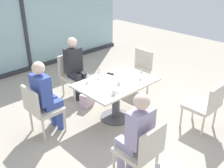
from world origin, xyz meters
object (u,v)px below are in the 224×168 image
at_px(person_front_left, 136,132).
at_px(cell_phone_on_table, 110,74).
at_px(wine_glass_3, 119,83).
at_px(chair_front_right, 206,104).
at_px(dining_table_main, 116,91).
at_px(person_near_window, 75,65).
at_px(chair_near_window, 73,73).
at_px(wine_glass_0, 99,71).
at_px(handbag_0, 87,99).
at_px(chair_far_left, 41,107).
at_px(chair_far_right, 139,68).
at_px(person_far_left, 45,94).
at_px(wine_glass_1, 141,71).
at_px(wine_glass_2, 88,75).
at_px(chair_front_left, 142,149).
at_px(coffee_cup, 114,92).

xyz_separation_m(person_front_left, cell_phone_on_table, (0.96, 1.48, 0.03)).
bearing_deg(person_front_left, wine_glass_3, 56.59).
xyz_separation_m(chair_front_right, wine_glass_3, (-1.01, 1.01, 0.37)).
distance_m(dining_table_main, person_near_window, 1.18).
distance_m(chair_near_window, wine_glass_3, 1.61).
height_order(wine_glass_0, handbag_0, wine_glass_0).
xyz_separation_m(chair_far_left, chair_far_right, (2.39, 0.00, 0.00)).
bearing_deg(dining_table_main, chair_front_right, -57.86).
bearing_deg(person_far_left, chair_far_left, 180.00).
xyz_separation_m(dining_table_main, wine_glass_1, (0.43, -0.19, 0.31)).
bearing_deg(chair_front_right, dining_table_main, 122.14).
relative_size(person_far_left, cell_phone_on_table, 8.75).
bearing_deg(wine_glass_2, chair_far_left, 168.07).
bearing_deg(person_far_left, wine_glass_0, -10.27).
bearing_deg(wine_glass_0, chair_front_left, -113.73).
distance_m(chair_far_left, person_front_left, 1.73).
distance_m(dining_table_main, chair_near_window, 1.28).
relative_size(chair_front_left, coffee_cup, 9.67).
bearing_deg(cell_phone_on_table, wine_glass_1, -74.13).
relative_size(chair_far_right, wine_glass_2, 4.70).
bearing_deg(dining_table_main, person_front_left, -124.48).
bearing_deg(chair_near_window, chair_far_right, -32.91).
xyz_separation_m(chair_front_left, chair_far_left, (-0.39, 1.79, 0.00)).
relative_size(wine_glass_0, cell_phone_on_table, 1.28).
distance_m(chair_front_left, person_far_left, 1.82).
xyz_separation_m(person_front_left, wine_glass_3, (0.59, 0.90, 0.16)).
distance_m(wine_glass_0, wine_glass_1, 0.74).
xyz_separation_m(chair_front_right, wine_glass_1, (-0.38, 1.09, 0.37)).
distance_m(chair_front_left, wine_glass_2, 1.71).
relative_size(chair_front_left, wine_glass_1, 4.70).
xyz_separation_m(chair_far_right, cell_phone_on_table, (-1.04, -0.20, 0.24)).
bearing_deg(coffee_cup, person_near_window, 76.59).
bearing_deg(person_far_left, dining_table_main, -24.98).
relative_size(chair_front_left, person_front_left, 0.69).
bearing_deg(wine_glass_2, wine_glass_3, -76.75).
bearing_deg(wine_glass_1, person_front_left, -141.45).
height_order(person_front_left, wine_glass_1, person_front_left).
distance_m(chair_near_window, wine_glass_0, 1.02).
distance_m(chair_front_right, wine_glass_0, 1.88).
relative_size(dining_table_main, person_near_window, 1.06).
xyz_separation_m(wine_glass_0, wine_glass_2, (-0.25, 0.00, 0.00)).
relative_size(chair_far_left, person_near_window, 0.69).
height_order(person_front_left, coffee_cup, person_front_left).
distance_m(coffee_cup, handbag_0, 1.22).
distance_m(chair_front_left, wine_glass_1, 1.68).
distance_m(wine_glass_3, cell_phone_on_table, 0.70).
height_order(chair_far_left, chair_front_right, same).
height_order(chair_near_window, person_front_left, person_front_left).
relative_size(person_far_left, wine_glass_0, 6.81).
xyz_separation_m(chair_front_right, handbag_0, (-0.90, 1.98, -0.36)).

